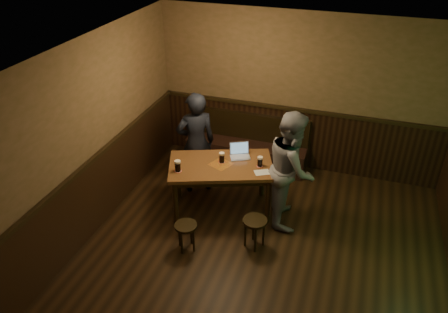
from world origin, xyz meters
The scene contains 12 objects.
room centered at (0.00, 0.22, 1.20)m, with size 5.04×6.04×2.84m.
bench centered at (-0.86, 2.75, 0.31)m, with size 2.20×0.50×0.95m.
pub_table centered at (-0.86, 1.29, 0.72)m, with size 1.77×1.38×0.84m.
stool_left centered at (-1.02, 0.26, 0.34)m, with size 0.37×0.37×0.43m.
stool_right centered at (-0.13, 0.62, 0.37)m, with size 0.44×0.44×0.46m.
pint_left centered at (-1.39, 0.91, 0.92)m, with size 0.12×0.12×0.18m.
pint_mid centered at (-0.86, 1.35, 0.92)m, with size 0.11×0.11×0.17m.
pint_right centered at (-0.29, 1.42, 0.91)m, with size 0.11×0.11×0.16m.
laptop centered at (-0.66, 1.61, 0.89)m, with size 0.38×0.35×0.21m.
menu centered at (-0.21, 1.26, 0.83)m, with size 0.22×0.15×0.00m, color silver.
person_suit centered at (-1.42, 1.70, 0.88)m, with size 0.64×0.42×1.75m, color black.
person_grey centered at (0.19, 1.41, 0.90)m, with size 0.87×0.68×1.79m, color gray.
Camera 1 is at (0.96, -4.00, 4.31)m, focal length 35.00 mm.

